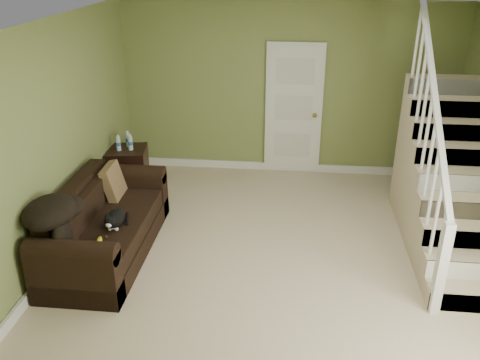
% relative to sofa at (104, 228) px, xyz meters
% --- Properties ---
extents(floor, '(5.00, 5.50, 0.01)m').
position_rel_sofa_xyz_m(floor, '(2.02, -0.08, -0.32)').
color(floor, tan).
rests_on(floor, ground).
extents(ceiling, '(5.00, 5.50, 0.01)m').
position_rel_sofa_xyz_m(ceiling, '(2.02, -0.08, 2.28)').
color(ceiling, white).
rests_on(ceiling, wall_back).
extents(wall_back, '(5.00, 0.04, 2.60)m').
position_rel_sofa_xyz_m(wall_back, '(2.02, 2.67, 0.98)').
color(wall_back, olive).
rests_on(wall_back, floor).
extents(wall_front, '(5.00, 0.04, 2.60)m').
position_rel_sofa_xyz_m(wall_front, '(2.02, -2.83, 0.98)').
color(wall_front, olive).
rests_on(wall_front, floor).
extents(wall_left, '(0.04, 5.50, 2.60)m').
position_rel_sofa_xyz_m(wall_left, '(-0.48, -0.08, 0.98)').
color(wall_left, olive).
rests_on(wall_left, floor).
extents(baseboard_back, '(5.00, 0.04, 0.12)m').
position_rel_sofa_xyz_m(baseboard_back, '(2.02, 2.64, -0.26)').
color(baseboard_back, white).
rests_on(baseboard_back, floor).
extents(baseboard_left, '(0.04, 5.50, 0.12)m').
position_rel_sofa_xyz_m(baseboard_left, '(-0.45, -0.08, -0.26)').
color(baseboard_left, white).
rests_on(baseboard_left, floor).
extents(door, '(0.86, 0.12, 2.02)m').
position_rel_sofa_xyz_m(door, '(2.12, 2.62, 0.69)').
color(door, white).
rests_on(door, floor).
extents(staircase, '(1.00, 2.51, 2.82)m').
position_rel_sofa_xyz_m(staircase, '(4.01, 0.88, 0.32)').
color(staircase, tan).
rests_on(staircase, floor).
extents(sofa, '(0.91, 2.11, 0.83)m').
position_rel_sofa_xyz_m(sofa, '(0.00, 0.00, 0.00)').
color(sofa, black).
rests_on(sofa, floor).
extents(side_table, '(0.61, 0.61, 0.87)m').
position_rel_sofa_xyz_m(side_table, '(-0.23, 1.67, 0.01)').
color(side_table, black).
rests_on(side_table, floor).
extents(cat, '(0.24, 0.51, 0.25)m').
position_rel_sofa_xyz_m(cat, '(0.21, -0.18, 0.23)').
color(cat, black).
rests_on(cat, sofa).
extents(banana, '(0.10, 0.20, 0.06)m').
position_rel_sofa_xyz_m(banana, '(0.17, -0.54, 0.16)').
color(banana, yellow).
rests_on(banana, sofa).
extents(throw_pillow, '(0.22, 0.43, 0.44)m').
position_rel_sofa_xyz_m(throw_pillow, '(-0.05, 0.58, 0.31)').
color(throw_pillow, brown).
rests_on(throw_pillow, sofa).
extents(throw_blanket, '(0.65, 0.76, 0.27)m').
position_rel_sofa_xyz_m(throw_blanket, '(-0.26, -0.65, 0.54)').
color(throw_blanket, black).
rests_on(throw_blanket, sofa).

